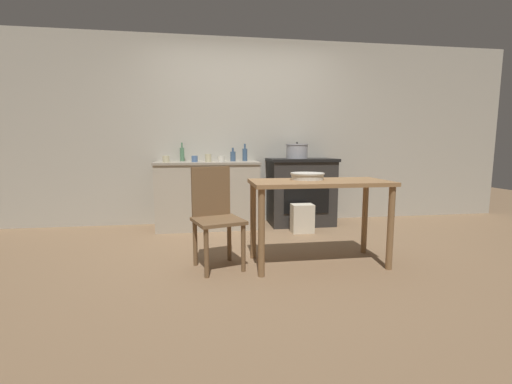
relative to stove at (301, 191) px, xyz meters
The scene contains 16 objects.
ground_plane 1.54m from the stove, 120.63° to the right, with size 14.00×14.00×0.00m, color #896B4C.
wall_back 1.15m from the stove, 157.02° to the left, with size 8.00×0.07×2.55m.
counter_cabinet 1.28m from the stove, behind, with size 1.35×0.61×0.88m.
stove is the anchor object (origin of this frame).
work_table 1.66m from the stove, 100.30° to the right, with size 1.23×0.58×0.77m.
chair 1.97m from the stove, 128.45° to the right, with size 0.50×0.50×0.89m.
flour_sack 0.57m from the stove, 103.14° to the right, with size 0.27×0.19×0.36m, color beige.
stock_pot 0.56m from the stove, behind, with size 0.30×0.30×0.22m.
mixing_bowl_large 1.60m from the stove, 103.95° to the right, with size 0.31×0.31×0.06m.
bottle_far_left 1.70m from the stove, behind, with size 0.06×0.06×0.25m.
bottle_left 1.05m from the stove, behind, with size 0.07×0.07×0.18m.
bottle_mid_left 0.93m from the stove, 169.83° to the left, with size 0.07×0.07×0.24m.
cup_center_left 1.19m from the stove, behind, with size 0.08×0.08×0.08m, color silver.
cup_center 1.51m from the stove, behind, with size 0.08×0.08×0.08m, color #4C6B99.
cup_center_right 1.35m from the stove, behind, with size 0.08×0.08×0.10m, color beige.
cup_mid_right 1.85m from the stove, behind, with size 0.08×0.08×0.08m, color beige.
Camera 1 is at (-0.57, -3.29, 1.07)m, focal length 24.00 mm.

